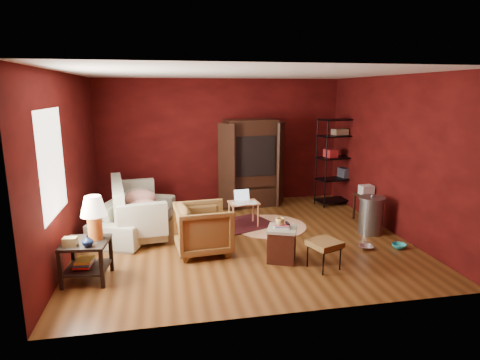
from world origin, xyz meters
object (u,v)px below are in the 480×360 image
(sofa, at_px, (135,209))
(laptop_desk, at_px, (243,204))
(wire_shelving, at_px, (339,158))
(armchair, at_px, (203,226))
(tv_armoire, at_px, (251,162))
(hamper, at_px, (282,243))
(side_table, at_px, (90,230))

(sofa, relative_size, laptop_desk, 3.13)
(wire_shelving, bearing_deg, armchair, -156.73)
(tv_armoire, distance_m, wire_shelving, 1.98)
(sofa, bearing_deg, hamper, -108.38)
(side_table, height_order, tv_armoire, tv_armoire)
(side_table, distance_m, hamper, 2.75)
(sofa, distance_m, laptop_desk, 2.00)
(side_table, height_order, hamper, side_table)
(laptop_desk, bearing_deg, wire_shelving, 19.90)
(side_table, distance_m, laptop_desk, 3.03)
(sofa, xyz_separation_m, armchair, (1.12, -1.21, 0.01))
(side_table, bearing_deg, tv_armoire, 47.13)
(armchair, height_order, tv_armoire, tv_armoire)
(wire_shelving, bearing_deg, side_table, -160.52)
(sofa, xyz_separation_m, tv_armoire, (2.43, 1.28, 0.58))
(sofa, bearing_deg, laptop_desk, -72.56)
(armchair, bearing_deg, side_table, 106.88)
(laptop_desk, distance_m, wire_shelving, 2.71)
(hamper, bearing_deg, side_table, -178.38)
(armchair, height_order, side_table, side_table)
(hamper, relative_size, laptop_desk, 0.88)
(armchair, xyz_separation_m, side_table, (-1.58, -0.63, 0.26))
(armchair, relative_size, wire_shelving, 0.44)
(armchair, distance_m, hamper, 1.27)
(laptop_desk, xyz_separation_m, tv_armoire, (0.44, 1.36, 0.58))
(side_table, distance_m, tv_armoire, 4.27)
(sofa, relative_size, wire_shelving, 1.11)
(side_table, relative_size, tv_armoire, 0.60)
(sofa, distance_m, armchair, 1.65)
(hamper, bearing_deg, armchair, 153.99)
(side_table, relative_size, hamper, 1.92)
(side_table, bearing_deg, sofa, 75.89)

